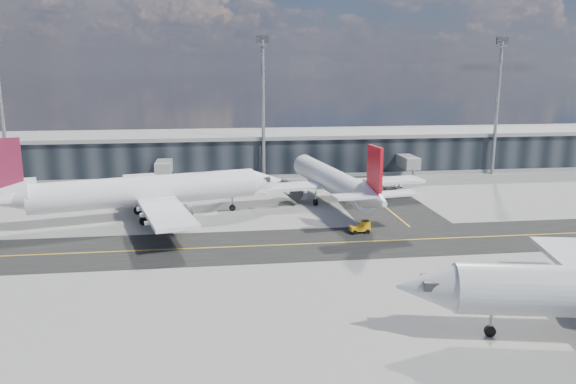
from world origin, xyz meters
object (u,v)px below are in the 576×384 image
airliner_af (142,191)px  airliner_redtail (332,181)px  service_van (398,189)px  baggage_tug (362,227)px

airliner_af → airliner_redtail: bearing=86.9°
airliner_redtail → service_van: 15.37m
airliner_redtail → baggage_tug: airliner_redtail is taller
airliner_redtail → service_van: (13.67, 6.25, -3.22)m
baggage_tug → service_van: (13.04, 23.71, -0.09)m
service_van → baggage_tug: bearing=-145.9°
baggage_tug → service_van: size_ratio=0.51×
airliner_af → baggage_tug: (31.27, -11.33, -3.53)m
baggage_tug → airliner_redtail: bearing=178.3°
airliner_redtail → baggage_tug: 17.75m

